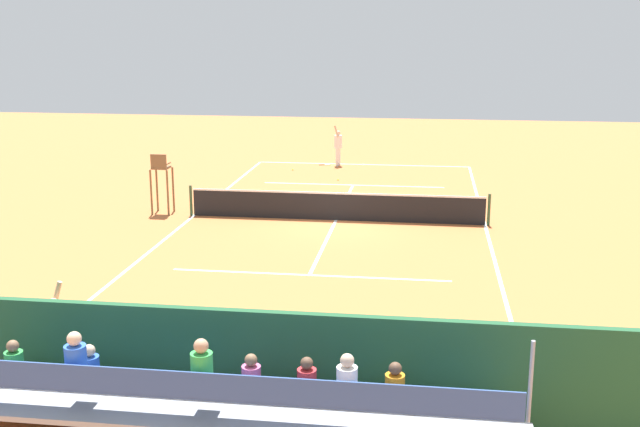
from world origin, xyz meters
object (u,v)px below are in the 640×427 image
tennis_net (336,206)px  equipment_bag (260,396)px  umpire_chair (161,177)px  courtside_bench (368,380)px  line_judge (56,332)px  tennis_ball_near (338,180)px  bleacher_stand (215,408)px  tennis_racket (327,165)px  tennis_player (338,144)px  tennis_ball_far (293,170)px

tennis_net → equipment_bag: 13.41m
tennis_net → umpire_chair: bearing=-1.5°
courtside_bench → line_judge: size_ratio=0.93×
courtside_bench → equipment_bag: (1.87, 0.13, -0.38)m
tennis_ball_near → umpire_chair: bearing=51.1°
bleacher_stand → tennis_racket: 26.01m
tennis_ball_near → line_judge: 20.21m
umpire_chair → courtside_bench: umpire_chair is taller
courtside_bench → tennis_ball_near: courtside_bench is taller
tennis_net → tennis_racket: size_ratio=17.58×
courtside_bench → tennis_player: tennis_player is taller
tennis_net → tennis_player: bearing=-83.8°
tennis_net → tennis_player: (1.14, -10.50, 0.51)m
tennis_racket → line_judge: 23.76m
bleacher_stand → tennis_net: bearing=-90.1°
tennis_net → tennis_racket: 10.76m
tennis_net → tennis_ball_near: size_ratio=156.06×
tennis_ball_near → bleacher_stand: bearing=91.8°
umpire_chair → tennis_player: bearing=-116.1°
courtside_bench → tennis_ball_far: (5.18, -22.29, -0.53)m
tennis_net → bleacher_stand: 15.33m
tennis_net → tennis_ball_far: bearing=-71.2°
umpire_chair → tennis_ball_far: size_ratio=32.42×
tennis_net → courtside_bench: bearing=99.1°
bleacher_stand → tennis_ball_near: bleacher_stand is taller
tennis_net → line_judge: line_judge is taller
tennis_player → tennis_ball_near: size_ratio=29.18×
tennis_net → courtside_bench: (-2.12, 13.27, 0.06)m
tennis_net → courtside_bench: size_ratio=5.72×
umpire_chair → line_judge: (-2.55, 13.20, -0.30)m
bleacher_stand → tennis_ball_far: bleacher_stand is taller
umpire_chair → tennis_ball_far: 9.48m
tennis_net → line_judge: 13.55m
line_judge → tennis_ball_near: bearing=-98.3°
tennis_player → tennis_ball_far: size_ratio=29.18×
bleacher_stand → line_judge: 4.29m
bleacher_stand → courtside_bench: (-2.14, -2.05, -0.37)m
equipment_bag → tennis_player: 23.96m
equipment_bag → tennis_ball_near: size_ratio=13.64×
tennis_racket → tennis_ball_near: bearing=104.5°
tennis_player → line_judge: bearing=83.9°
tennis_net → tennis_ball_far: (3.06, -9.02, -0.47)m
equipment_bag → tennis_ball_far: 22.67m
tennis_racket → line_judge: size_ratio=0.30×
umpire_chair → courtside_bench: (-8.32, 13.44, -0.76)m
courtside_bench → equipment_bag: size_ratio=2.00×
equipment_bag → tennis_racket: 24.10m
bleacher_stand → tennis_ball_near: size_ratio=137.27×
umpire_chair → courtside_bench: 15.82m
tennis_ball_far → equipment_bag: bearing=98.4°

